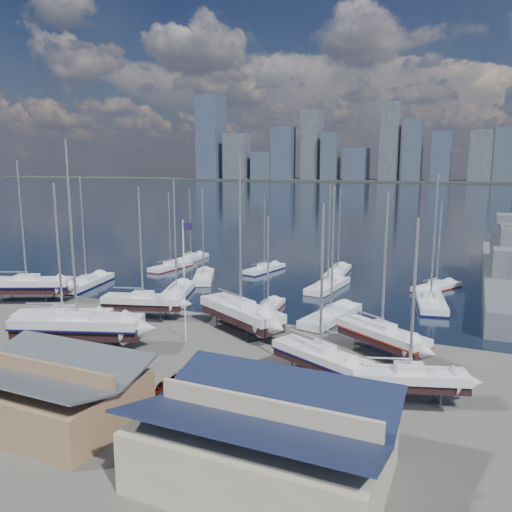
% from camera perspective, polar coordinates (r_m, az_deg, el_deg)
% --- Properties ---
extents(ground, '(1400.00, 1400.00, 0.00)m').
position_cam_1_polar(ground, '(49.62, -9.03, -9.85)').
color(ground, '#605E59').
rests_on(ground, ground).
extents(water, '(1400.00, 600.00, 0.40)m').
position_cam_1_polar(water, '(350.34, 19.84, 6.72)').
color(water, '#172135').
rests_on(water, ground).
extents(far_shore, '(1400.00, 80.00, 2.20)m').
position_cam_1_polar(far_shore, '(609.73, 21.72, 7.91)').
color(far_shore, '#2D332D').
rests_on(far_shore, ground).
extents(skyline, '(639.14, 43.80, 107.69)m').
position_cam_1_polar(skyline, '(604.08, 21.18, 11.54)').
color(skyline, '#475166').
rests_on(skyline, far_shore).
extents(shed_grey, '(12.60, 8.40, 4.17)m').
position_cam_1_polar(shed_grey, '(37.46, -22.92, -13.79)').
color(shed_grey, '#8C6B4C').
rests_on(shed_grey, ground).
extents(shed_blue, '(13.65, 9.45, 4.71)m').
position_cam_1_polar(shed_blue, '(28.80, 0.97, -19.90)').
color(shed_blue, '#BFB293').
rests_on(shed_blue, ground).
extents(sailboat_cradle_0, '(11.31, 7.35, 17.67)m').
position_cam_1_polar(sailboat_cradle_0, '(69.59, -24.69, -3.01)').
color(sailboat_cradle_0, '#2D2D33').
rests_on(sailboat_cradle_0, ground).
extents(sailboat_cradle_1, '(9.70, 6.40, 15.35)m').
position_cam_1_polar(sailboat_cradle_1, '(53.54, -21.18, -6.63)').
color(sailboat_cradle_1, '#2D2D33').
rests_on(sailboat_cradle_1, ground).
extents(sailboat_cradle_2, '(9.34, 5.02, 14.79)m').
position_cam_1_polar(sailboat_cradle_2, '(57.51, -12.78, -5.08)').
color(sailboat_cradle_2, '#2D2D33').
rests_on(sailboat_cradle_2, ground).
extents(sailboat_cradle_3, '(12.50, 7.22, 19.23)m').
position_cam_1_polar(sailboat_cradle_3, '(49.93, -19.72, -7.49)').
color(sailboat_cradle_3, '#2D2D33').
rests_on(sailboat_cradle_3, ground).
extents(sailboat_cradle_4, '(11.09, 8.04, 17.79)m').
position_cam_1_polar(sailboat_cradle_4, '(51.52, -1.75, -6.43)').
color(sailboat_cradle_4, '#2D2D33').
rests_on(sailboat_cradle_4, ground).
extents(sailboat_cradle_5, '(8.89, 5.82, 14.16)m').
position_cam_1_polar(sailboat_cradle_5, '(40.63, 7.33, -11.42)').
color(sailboat_cradle_5, '#2D2D33').
rests_on(sailboat_cradle_5, ground).
extents(sailboat_cradle_6, '(9.08, 6.97, 14.81)m').
position_cam_1_polar(sailboat_cradle_6, '(46.62, 14.17, -8.74)').
color(sailboat_cradle_6, '#2D2D33').
rests_on(sailboat_cradle_6, ground).
extents(sailboat_cradle_7, '(8.44, 4.69, 13.48)m').
position_cam_1_polar(sailboat_cradle_7, '(38.33, 17.11, -13.20)').
color(sailboat_cradle_7, '#2D2D33').
rests_on(sailboat_cradle_7, ground).
extents(sailboat_moored_0, '(5.30, 11.40, 16.45)m').
position_cam_1_polar(sailboat_moored_0, '(75.45, -18.81, -3.10)').
color(sailboat_moored_0, black).
rests_on(sailboat_moored_0, water).
extents(sailboat_moored_1, '(3.53, 9.19, 13.40)m').
position_cam_1_polar(sailboat_moored_1, '(84.72, -9.71, -1.29)').
color(sailboat_moored_1, black).
rests_on(sailboat_moored_1, water).
extents(sailboat_moored_2, '(2.54, 8.89, 13.40)m').
position_cam_1_polar(sailboat_moored_2, '(91.79, -7.43, -0.35)').
color(sailboat_moored_2, black).
rests_on(sailboat_moored_2, water).
extents(sailboat_moored_3, '(6.34, 11.09, 16.00)m').
position_cam_1_polar(sailboat_moored_3, '(66.87, -9.04, -4.33)').
color(sailboat_moored_3, black).
rests_on(sailboat_moored_3, water).
extents(sailboat_moored_4, '(6.55, 9.76, 14.42)m').
position_cam_1_polar(sailboat_moored_4, '(75.79, -5.98, -2.53)').
color(sailboat_moored_4, black).
rests_on(sailboat_moored_4, water).
extents(sailboat_moored_5, '(4.24, 9.25, 13.35)m').
position_cam_1_polar(sailboat_moored_5, '(81.54, 0.98, -1.59)').
color(sailboat_moored_5, black).
rests_on(sailboat_moored_5, water).
extents(sailboat_moored_6, '(2.99, 8.12, 11.87)m').
position_cam_1_polar(sailboat_moored_6, '(59.38, 1.36, -6.05)').
color(sailboat_moored_6, black).
rests_on(sailboat_moored_6, water).
extents(sailboat_moored_7, '(4.03, 10.42, 15.33)m').
position_cam_1_polar(sailboat_moored_7, '(70.52, 8.21, -3.54)').
color(sailboat_moored_7, black).
rests_on(sailboat_moored_7, water).
extents(sailboat_moored_8, '(3.33, 9.79, 14.40)m').
position_cam_1_polar(sailboat_moored_8, '(80.45, 9.35, -1.89)').
color(sailboat_moored_8, black).
rests_on(sailboat_moored_8, water).
extents(sailboat_moored_9, '(4.86, 10.69, 15.59)m').
position_cam_1_polar(sailboat_moored_9, '(56.67, 8.56, -6.94)').
color(sailboat_moored_9, black).
rests_on(sailboat_moored_9, water).
extents(sailboat_moored_10, '(5.08, 11.69, 16.91)m').
position_cam_1_polar(sailboat_moored_10, '(65.61, 19.29, -5.06)').
color(sailboat_moored_10, black).
rests_on(sailboat_moored_10, water).
extents(sailboat_moored_11, '(6.40, 8.68, 12.89)m').
position_cam_1_polar(sailboat_moored_11, '(73.94, 19.91, -3.43)').
color(sailboat_moored_11, black).
rests_on(sailboat_moored_11, water).
extents(car_a, '(3.35, 4.77, 1.51)m').
position_cam_1_polar(car_a, '(45.54, -22.50, -11.36)').
color(car_a, gray).
rests_on(car_a, ground).
extents(car_b, '(4.43, 2.07, 1.41)m').
position_cam_1_polar(car_b, '(42.34, -20.96, -12.98)').
color(car_b, gray).
rests_on(car_b, ground).
extents(car_c, '(3.41, 6.04, 1.59)m').
position_cam_1_polar(car_c, '(39.61, -7.76, -13.86)').
color(car_c, gray).
rests_on(car_c, ground).
extents(car_d, '(3.12, 5.00, 1.35)m').
position_cam_1_polar(car_d, '(36.25, -0.39, -16.34)').
color(car_d, gray).
rests_on(car_d, ground).
extents(flagpole, '(1.06, 0.12, 11.95)m').
position_cam_1_polar(flagpole, '(48.33, -8.14, -1.88)').
color(flagpole, white).
rests_on(flagpole, ground).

